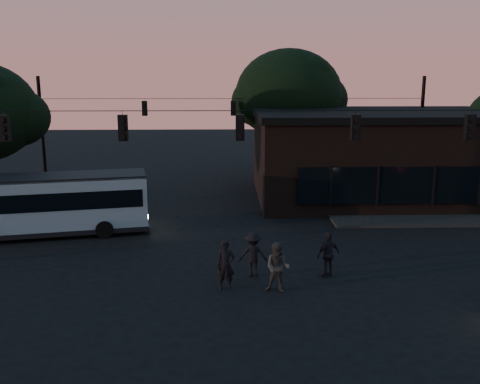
{
  "coord_description": "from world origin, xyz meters",
  "views": [
    {
      "loc": [
        -0.6,
        -16.68,
        7.51
      ],
      "look_at": [
        0.0,
        4.0,
        3.0
      ],
      "focal_mm": 40.0,
      "sensor_mm": 36.0,
      "label": 1
    }
  ],
  "objects_px": {
    "pedestrian_a": "(226,265)",
    "pedestrian_d": "(253,254)",
    "building": "(379,155)",
    "pedestrian_c": "(328,254)",
    "bus": "(37,203)",
    "pedestrian_b": "(278,267)"
  },
  "relations": [
    {
      "from": "pedestrian_a",
      "to": "pedestrian_d",
      "type": "xyz_separation_m",
      "value": [
        1.05,
        1.33,
        -0.05
      ]
    },
    {
      "from": "building",
      "to": "pedestrian_c",
      "type": "height_order",
      "value": "building"
    },
    {
      "from": "bus",
      "to": "pedestrian_b",
      "type": "height_order",
      "value": "bus"
    },
    {
      "from": "pedestrian_d",
      "to": "bus",
      "type": "bearing_deg",
      "value": -25.02
    },
    {
      "from": "bus",
      "to": "pedestrian_d",
      "type": "height_order",
      "value": "bus"
    },
    {
      "from": "pedestrian_d",
      "to": "building",
      "type": "bearing_deg",
      "value": -118.6
    },
    {
      "from": "building",
      "to": "pedestrian_d",
      "type": "distance_m",
      "value": 15.93
    },
    {
      "from": "pedestrian_a",
      "to": "pedestrian_c",
      "type": "relative_size",
      "value": 1.04
    },
    {
      "from": "pedestrian_b",
      "to": "pedestrian_d",
      "type": "height_order",
      "value": "pedestrian_b"
    },
    {
      "from": "pedestrian_a",
      "to": "pedestrian_b",
      "type": "height_order",
      "value": "pedestrian_a"
    },
    {
      "from": "building",
      "to": "bus",
      "type": "distance_m",
      "value": 20.12
    },
    {
      "from": "pedestrian_c",
      "to": "building",
      "type": "bearing_deg",
      "value": -141.99
    },
    {
      "from": "bus",
      "to": "pedestrian_c",
      "type": "relative_size",
      "value": 6.01
    },
    {
      "from": "building",
      "to": "pedestrian_c",
      "type": "relative_size",
      "value": 8.75
    },
    {
      "from": "bus",
      "to": "pedestrian_c",
      "type": "distance_m",
      "value": 14.06
    },
    {
      "from": "pedestrian_b",
      "to": "bus",
      "type": "bearing_deg",
      "value": 162.35
    },
    {
      "from": "pedestrian_d",
      "to": "pedestrian_a",
      "type": "bearing_deg",
      "value": 55.6
    },
    {
      "from": "bus",
      "to": "pedestrian_a",
      "type": "height_order",
      "value": "bus"
    },
    {
      "from": "bus",
      "to": "pedestrian_d",
      "type": "xyz_separation_m",
      "value": [
        9.99,
        -5.55,
        -0.77
      ]
    },
    {
      "from": "pedestrian_a",
      "to": "pedestrian_d",
      "type": "bearing_deg",
      "value": 49.68
    },
    {
      "from": "pedestrian_b",
      "to": "pedestrian_d",
      "type": "bearing_deg",
      "value": 132.06
    },
    {
      "from": "building",
      "to": "pedestrian_b",
      "type": "xyz_separation_m",
      "value": [
        -7.76,
        -14.9,
        -1.8
      ]
    }
  ]
}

